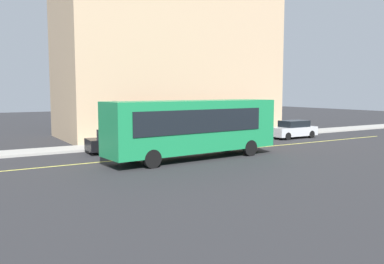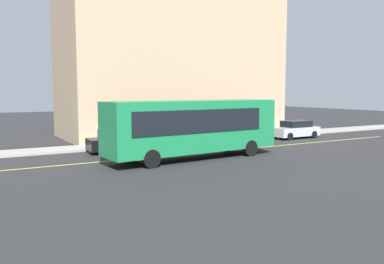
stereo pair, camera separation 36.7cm
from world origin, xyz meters
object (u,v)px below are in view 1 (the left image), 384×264
traffic_light (115,113)px  pedestrian_at_corner (233,124)px  car_silver (293,129)px  pedestrian_near_storefront (142,129)px  bus (194,126)px  car_black (119,141)px

traffic_light → pedestrian_at_corner: 10.63m
car_silver → pedestrian_near_storefront: pedestrian_near_storefront is taller
traffic_light → bus: bearing=-70.4°
bus → car_silver: (12.84, 4.69, -1.24)m
car_black → traffic_light: bearing=76.6°
traffic_light → pedestrian_at_corner: traffic_light is taller
traffic_light → car_silver: size_ratio=0.74×
car_black → pedestrian_at_corner: pedestrian_at_corner is taller
pedestrian_near_storefront → traffic_light: bearing=170.8°
traffic_light → pedestrian_near_storefront: bearing=-9.2°
car_black → car_silver: size_ratio=1.01×
bus → pedestrian_near_storefront: size_ratio=6.11×
car_black → bus: bearing=-58.0°
traffic_light → car_silver: traffic_light is taller
traffic_light → pedestrian_near_storefront: size_ratio=1.73×
bus → pedestrian_near_storefront: bearing=94.6°
bus → traffic_light: bearing=109.6°
bus → traffic_light: 7.32m
car_silver → pedestrian_at_corner: bearing=154.1°
traffic_light → pedestrian_at_corner: (10.55, 0.11, -1.28)m
pedestrian_at_corner → traffic_light: bearing=-179.4°
car_black → pedestrian_near_storefront: pedestrian_near_storefront is taller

